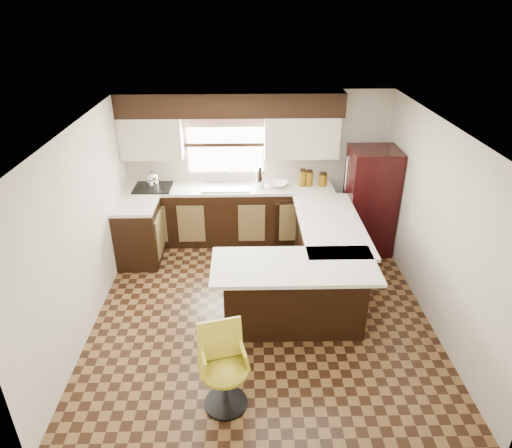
{
  "coord_description": "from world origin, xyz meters",
  "views": [
    {
      "loc": [
        -0.19,
        -4.82,
        3.69
      ],
      "look_at": [
        -0.06,
        0.45,
        1.02
      ],
      "focal_mm": 32.0,
      "sensor_mm": 36.0,
      "label": 1
    }
  ],
  "objects_px": {
    "peninsula_long": "(324,254)",
    "refrigerator": "(370,201)",
    "bar_chair": "(225,371)",
    "peninsula_return": "(294,296)"
  },
  "relations": [
    {
      "from": "refrigerator",
      "to": "bar_chair",
      "type": "relative_size",
      "value": 1.86
    },
    {
      "from": "peninsula_long",
      "to": "bar_chair",
      "type": "distance_m",
      "value": 2.54
    },
    {
      "from": "peninsula_long",
      "to": "refrigerator",
      "type": "bearing_deg",
      "value": 48.62
    },
    {
      "from": "peninsula_return",
      "to": "refrigerator",
      "type": "relative_size",
      "value": 1.0
    },
    {
      "from": "peninsula_return",
      "to": "refrigerator",
      "type": "xyz_separation_m",
      "value": [
        1.35,
        1.91,
        0.38
      ]
    },
    {
      "from": "peninsula_long",
      "to": "refrigerator",
      "type": "distance_m",
      "value": 1.3
    },
    {
      "from": "refrigerator",
      "to": "bar_chair",
      "type": "xyz_separation_m",
      "value": [
        -2.14,
        -3.11,
        -0.38
      ]
    },
    {
      "from": "peninsula_long",
      "to": "bar_chair",
      "type": "xyz_separation_m",
      "value": [
        -1.31,
        -2.17,
        -0.0
      ]
    },
    {
      "from": "peninsula_long",
      "to": "refrigerator",
      "type": "relative_size",
      "value": 1.18
    },
    {
      "from": "peninsula_return",
      "to": "bar_chair",
      "type": "relative_size",
      "value": 1.85
    }
  ]
}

